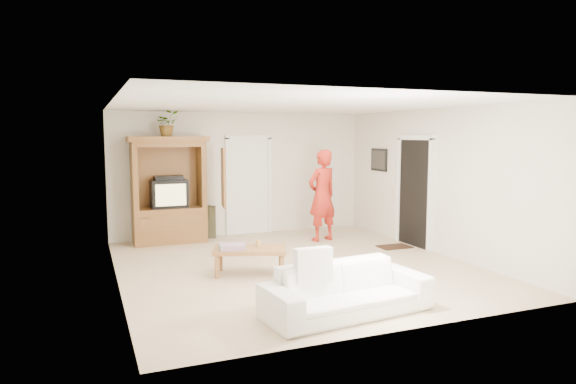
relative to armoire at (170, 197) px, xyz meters
name	(u,v)px	position (x,y,z in m)	size (l,w,h in m)	color
floor	(295,266)	(1.58, -2.66, -0.91)	(6.00, 6.00, 0.00)	tan
ceiling	(295,105)	(1.58, -2.66, 1.69)	(6.00, 6.00, 0.00)	white
wall_back	(242,174)	(1.58, 0.34, 0.39)	(5.50, 5.50, 0.00)	silver
wall_front	(403,213)	(1.58, -5.66, 0.39)	(5.50, 5.50, 0.00)	silver
wall_left	(115,194)	(-1.17, -2.66, 0.39)	(6.00, 6.00, 0.00)	silver
wall_right	(436,181)	(4.33, -2.66, 0.39)	(6.00, 6.00, 0.00)	silver
armoire	(170,197)	(0.00, 0.00, 0.00)	(1.82, 1.14, 2.10)	brown
door_back	(249,187)	(1.73, 0.31, 0.11)	(0.85, 0.05, 2.04)	white
doorway_right	(415,193)	(4.30, -2.06, 0.11)	(0.05, 0.90, 2.04)	black
framed_picture	(379,160)	(4.31, -0.76, 0.69)	(0.03, 0.60, 0.48)	black
doormat	(394,247)	(3.88, -2.06, -0.90)	(0.60, 0.40, 0.02)	#382316
plant	(167,124)	(-0.02, -0.03, 1.44)	(0.44, 0.38, 0.49)	#4C7238
man	(322,195)	(2.86, -0.98, 0.01)	(0.67, 0.44, 1.84)	#B12317
sofa	(347,290)	(1.29, -4.96, -0.61)	(2.04, 0.80, 0.60)	white
coffee_table	(250,251)	(0.75, -2.85, -0.55)	(1.24, 0.94, 0.41)	brown
towel	(232,247)	(0.47, -2.85, -0.46)	(0.38, 0.28, 0.08)	#F1506D
candle	(258,243)	(0.90, -2.80, -0.45)	(0.08, 0.08, 0.10)	tan
backpack_black	(198,230)	(0.55, 0.04, -0.72)	(0.31, 0.18, 0.38)	black
backpack_olive	(208,222)	(0.78, 0.19, -0.58)	(0.34, 0.25, 0.65)	#47442B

